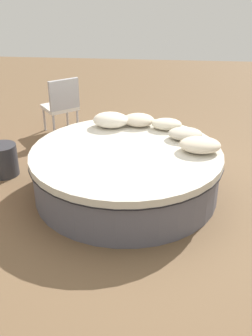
{
  "coord_description": "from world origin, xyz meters",
  "views": [
    {
      "loc": [
        0.42,
        -4.51,
        2.69
      ],
      "look_at": [
        0.0,
        0.0,
        0.36
      ],
      "focal_mm": 43.13,
      "sensor_mm": 36.0,
      "label": 1
    }
  ],
  "objects_px": {
    "throw_pillow_1": "(185,134)",
    "throw_pillow_4": "(111,120)",
    "round_bed": "(126,172)",
    "throw_pillow_3": "(138,120)",
    "patio_chair": "(62,103)",
    "side_table": "(3,160)",
    "throw_pillow_0": "(200,145)",
    "throw_pillow_2": "(167,124)"
  },
  "relations": [
    {
      "from": "round_bed",
      "to": "side_table",
      "type": "relative_size",
      "value": 5.36
    },
    {
      "from": "throw_pillow_3",
      "to": "throw_pillow_0",
      "type": "bearing_deg",
      "value": -44.99
    },
    {
      "from": "throw_pillow_3",
      "to": "throw_pillow_1",
      "type": "bearing_deg",
      "value": -34.05
    },
    {
      "from": "throw_pillow_4",
      "to": "patio_chair",
      "type": "distance_m",
      "value": 1.52
    },
    {
      "from": "round_bed",
      "to": "throw_pillow_4",
      "type": "xyz_separation_m",
      "value": [
        -0.29,
        0.78,
        0.4
      ]
    },
    {
      "from": "throw_pillow_4",
      "to": "throw_pillow_3",
      "type": "bearing_deg",
      "value": 13.26
    },
    {
      "from": "throw_pillow_0",
      "to": "side_table",
      "type": "relative_size",
      "value": 1.13
    },
    {
      "from": "round_bed",
      "to": "throw_pillow_3",
      "type": "distance_m",
      "value": 0.95
    },
    {
      "from": "throw_pillow_0",
      "to": "side_table",
      "type": "height_order",
      "value": "throw_pillow_0"
    },
    {
      "from": "patio_chair",
      "to": "side_table",
      "type": "xyz_separation_m",
      "value": [
        -0.48,
        -1.57,
        -0.34
      ]
    },
    {
      "from": "throw_pillow_1",
      "to": "side_table",
      "type": "relative_size",
      "value": 1.0
    },
    {
      "from": "patio_chair",
      "to": "side_table",
      "type": "distance_m",
      "value": 1.68
    },
    {
      "from": "throw_pillow_2",
      "to": "side_table",
      "type": "height_order",
      "value": "throw_pillow_2"
    },
    {
      "from": "patio_chair",
      "to": "side_table",
      "type": "bearing_deg",
      "value": -145.01
    },
    {
      "from": "round_bed",
      "to": "throw_pillow_2",
      "type": "height_order",
      "value": "throw_pillow_2"
    },
    {
      "from": "throw_pillow_2",
      "to": "throw_pillow_4",
      "type": "bearing_deg",
      "value": 178.94
    },
    {
      "from": "throw_pillow_1",
      "to": "patio_chair",
      "type": "bearing_deg",
      "value": 143.44
    },
    {
      "from": "throw_pillow_2",
      "to": "side_table",
      "type": "xyz_separation_m",
      "value": [
        -2.25,
        -0.41,
        -0.46
      ]
    },
    {
      "from": "round_bed",
      "to": "patio_chair",
      "type": "bearing_deg",
      "value": 123.4
    },
    {
      "from": "throw_pillow_3",
      "to": "throw_pillow_2",
      "type": "bearing_deg",
      "value": -14.76
    },
    {
      "from": "throw_pillow_1",
      "to": "throw_pillow_3",
      "type": "height_order",
      "value": "throw_pillow_3"
    },
    {
      "from": "patio_chair",
      "to": "side_table",
      "type": "relative_size",
      "value": 2.19
    },
    {
      "from": "round_bed",
      "to": "throw_pillow_0",
      "type": "bearing_deg",
      "value": 4.0
    },
    {
      "from": "throw_pillow_2",
      "to": "side_table",
      "type": "distance_m",
      "value": 2.33
    },
    {
      "from": "throw_pillow_4",
      "to": "throw_pillow_0",
      "type": "bearing_deg",
      "value": -31.02
    },
    {
      "from": "throw_pillow_0",
      "to": "throw_pillow_1",
      "type": "xyz_separation_m",
      "value": [
        -0.17,
        0.37,
        -0.01
      ]
    },
    {
      "from": "throw_pillow_2",
      "to": "patio_chair",
      "type": "height_order",
      "value": "patio_chair"
    },
    {
      "from": "round_bed",
      "to": "throw_pillow_2",
      "type": "distance_m",
      "value": 0.98
    },
    {
      "from": "side_table",
      "to": "round_bed",
      "type": "bearing_deg",
      "value": -11.41
    },
    {
      "from": "throw_pillow_0",
      "to": "throw_pillow_4",
      "type": "relative_size",
      "value": 1.02
    },
    {
      "from": "patio_chair",
      "to": "throw_pillow_1",
      "type": "bearing_deg",
      "value": -74.53
    },
    {
      "from": "throw_pillow_4",
      "to": "patio_chair",
      "type": "xyz_separation_m",
      "value": [
        -0.98,
        1.15,
        -0.15
      ]
    },
    {
      "from": "throw_pillow_3",
      "to": "throw_pillow_4",
      "type": "bearing_deg",
      "value": -166.74
    },
    {
      "from": "throw_pillow_1",
      "to": "throw_pillow_4",
      "type": "height_order",
      "value": "throw_pillow_4"
    },
    {
      "from": "round_bed",
      "to": "throw_pillow_1",
      "type": "xyz_separation_m",
      "value": [
        0.74,
        0.44,
        0.37
      ]
    },
    {
      "from": "round_bed",
      "to": "throw_pillow_3",
      "type": "bearing_deg",
      "value": 83.74
    },
    {
      "from": "side_table",
      "to": "throw_pillow_0",
      "type": "bearing_deg",
      "value": -6.24
    },
    {
      "from": "throw_pillow_0",
      "to": "throw_pillow_3",
      "type": "xyz_separation_m",
      "value": [
        -0.81,
        0.81,
        -0.0
      ]
    },
    {
      "from": "throw_pillow_0",
      "to": "patio_chair",
      "type": "bearing_deg",
      "value": 139.4
    },
    {
      "from": "throw_pillow_4",
      "to": "patio_chair",
      "type": "bearing_deg",
      "value": 130.58
    },
    {
      "from": "side_table",
      "to": "throw_pillow_1",
      "type": "bearing_deg",
      "value": 1.9
    },
    {
      "from": "throw_pillow_1",
      "to": "patio_chair",
      "type": "distance_m",
      "value": 2.51
    }
  ]
}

